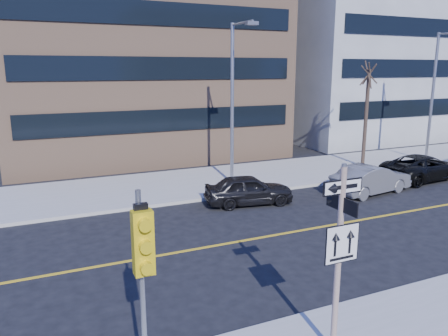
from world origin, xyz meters
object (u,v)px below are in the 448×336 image
parked_car_b (371,179)px  streetlight_a (234,94)px  traffic_signal (143,261)px  street_tree_west (369,77)px  sign_pole (339,250)px  streetlight_b (436,89)px  parked_car_a (249,190)px  parked_car_c (423,167)px

parked_car_b → streetlight_a: (-5.56, 3.90, 4.04)m
traffic_signal → street_tree_west: size_ratio=0.63×
sign_pole → street_tree_west: (13.00, 13.81, 3.09)m
sign_pole → streetlight_b: size_ratio=0.51×
streetlight_b → parked_car_a: bearing=-168.5°
parked_car_c → street_tree_west: 6.07m
parked_car_a → parked_car_c: 10.80m
traffic_signal → parked_car_c: (18.12, 10.45, -2.33)m
streetlight_a → streetlight_b: bearing=0.0°
traffic_signal → streetlight_a: 15.72m
sign_pole → street_tree_west: 19.22m
sign_pole → parked_car_c: (14.12, 10.30, -1.74)m
sign_pole → parked_car_a: bearing=72.1°
sign_pole → streetlight_a: bearing=73.2°
parked_car_a → parked_car_c: parked_car_c is taller
streetlight_a → street_tree_west: 9.05m
parked_car_c → parked_car_b: bearing=97.7°
parked_car_b → parked_car_c: size_ratio=0.87×
parked_car_b → streetlight_a: 7.90m
parked_car_b → parked_car_a: bearing=73.4°
streetlight_b → street_tree_west: streetlight_b is taller
traffic_signal → parked_car_a: bearing=55.0°
traffic_signal → streetlight_b: 25.83m
streetlight_a → sign_pole: bearing=-106.8°
parked_car_a → streetlight_a: size_ratio=0.50×
streetlight_b → street_tree_west: size_ratio=1.26×
traffic_signal → parked_car_c: 21.05m
parked_car_b → streetlight_b: size_ratio=0.54×
traffic_signal → parked_car_b: traffic_signal is taller
parked_car_c → parked_car_a: bearing=86.2°
sign_pole → streetlight_b: 22.48m
streetlight_a → street_tree_west: (9.00, 0.54, 0.77)m
parked_car_c → street_tree_west: street_tree_west is taller
parked_car_b → streetlight_b: (8.44, 3.90, 4.04)m
street_tree_west → streetlight_b: bearing=-6.2°
parked_car_c → streetlight_a: size_ratio=0.63×
parked_car_b → street_tree_west: bearing=-46.0°
streetlight_a → street_tree_west: size_ratio=1.26×
traffic_signal → street_tree_west: 22.14m
parked_car_a → parked_car_c: bearing=-79.7°
parked_car_c → streetlight_b: streetlight_b is taller
sign_pole → streetlight_b: streetlight_b is taller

